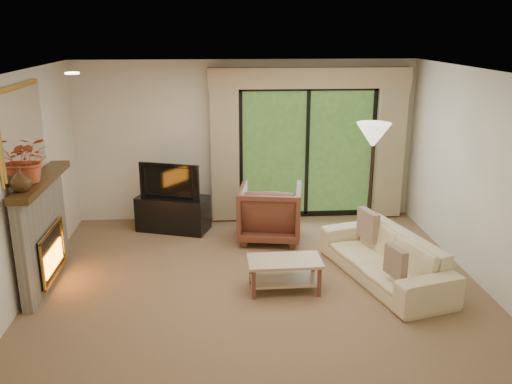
{
  "coord_description": "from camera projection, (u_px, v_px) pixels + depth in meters",
  "views": [
    {
      "loc": [
        -0.48,
        -6.17,
        3.08
      ],
      "look_at": [
        0.0,
        0.3,
        1.1
      ],
      "focal_mm": 38.0,
      "sensor_mm": 36.0,
      "label": 1
    }
  ],
  "objects": [
    {
      "name": "cornice",
      "position": [
        310.0,
        78.0,
        8.46
      ],
      "size": [
        3.2,
        0.24,
        0.32
      ],
      "primitive_type": "cube",
      "color": "tan",
      "rests_on": "wall_back"
    },
    {
      "name": "vase",
      "position": [
        20.0,
        180.0,
        5.85
      ],
      "size": [
        0.31,
        0.31,
        0.25
      ],
      "primitive_type": "imported",
      "rotation": [
        0.0,
        0.0,
        -0.33
      ],
      "color": "#3F2A13",
      "rests_on": "fireplace"
    },
    {
      "name": "media_console",
      "position": [
        173.0,
        213.0,
        8.51
      ],
      "size": [
        1.19,
        0.81,
        0.55
      ],
      "primitive_type": "cube",
      "rotation": [
        0.0,
        0.0,
        -0.32
      ],
      "color": "black",
      "rests_on": "floor"
    },
    {
      "name": "wall_back",
      "position": [
        246.0,
        141.0,
        8.82
      ],
      "size": [
        5.0,
        0.0,
        5.0
      ],
      "primitive_type": "plane",
      "rotation": [
        1.57,
        0.0,
        0.0
      ],
      "color": "beige",
      "rests_on": "ground"
    },
    {
      "name": "pillow_far",
      "position": [
        368.0,
        225.0,
        7.31
      ],
      "size": [
        0.22,
        0.43,
        0.41
      ],
      "primitive_type": "cube",
      "rotation": [
        0.0,
        0.0,
        0.27
      ],
      "color": "brown",
      "rests_on": "sofa"
    },
    {
      "name": "pillow_near",
      "position": [
        396.0,
        262.0,
        6.2
      ],
      "size": [
        0.18,
        0.36,
        0.35
      ],
      "primitive_type": "cube",
      "rotation": [
        0.0,
        0.0,
        0.27
      ],
      "color": "brown",
      "rests_on": "sofa"
    },
    {
      "name": "wall_left",
      "position": [
        20.0,
        188.0,
        6.24
      ],
      "size": [
        0.0,
        5.0,
        5.0
      ],
      "primitive_type": "plane",
      "rotation": [
        1.57,
        0.0,
        1.57
      ],
      "color": "beige",
      "rests_on": "ground"
    },
    {
      "name": "wall_front",
      "position": [
        283.0,
        275.0,
        4.05
      ],
      "size": [
        5.0,
        0.0,
        5.0
      ],
      "primitive_type": "plane",
      "rotation": [
        -1.57,
        0.0,
        0.0
      ],
      "color": "beige",
      "rests_on": "ground"
    },
    {
      "name": "floor",
      "position": [
        258.0,
        282.0,
        6.81
      ],
      "size": [
        5.5,
        5.5,
        0.0
      ],
      "primitive_type": "plane",
      "color": "#836445",
      "rests_on": "ground"
    },
    {
      "name": "mirror",
      "position": [
        22.0,
        129.0,
        6.24
      ],
      "size": [
        0.07,
        1.45,
        1.02
      ],
      "primitive_type": null,
      "color": "gold",
      "rests_on": "wall_left"
    },
    {
      "name": "fireplace",
      "position": [
        42.0,
        231.0,
        6.62
      ],
      "size": [
        0.24,
        1.7,
        1.37
      ],
      "primitive_type": null,
      "color": "slate",
      "rests_on": "floor"
    },
    {
      "name": "sliding_door",
      "position": [
        307.0,
        153.0,
        8.9
      ],
      "size": [
        2.26,
        0.1,
        2.16
      ],
      "primitive_type": null,
      "color": "black",
      "rests_on": "floor"
    },
    {
      "name": "curtain_left",
      "position": [
        225.0,
        150.0,
        8.67
      ],
      "size": [
        0.45,
        0.18,
        2.35
      ],
      "primitive_type": "cube",
      "color": "tan",
      "rests_on": "floor"
    },
    {
      "name": "tv",
      "position": [
        172.0,
        180.0,
        8.35
      ],
      "size": [
        0.95,
        0.42,
        0.56
      ],
      "primitive_type": "imported",
      "rotation": [
        0.0,
        0.0,
        -0.32
      ],
      "color": "black",
      "rests_on": "media_console"
    },
    {
      "name": "floor_lamp",
      "position": [
        370.0,
        185.0,
        7.77
      ],
      "size": [
        0.55,
        0.55,
        1.8
      ],
      "primitive_type": null,
      "rotation": [
        0.0,
        0.0,
        0.14
      ],
      "color": "#FBEDCF",
      "rests_on": "floor"
    },
    {
      "name": "curtain_right",
      "position": [
        390.0,
        147.0,
        8.86
      ],
      "size": [
        0.45,
        0.18,
        2.35
      ],
      "primitive_type": "cube",
      "color": "tan",
      "rests_on": "floor"
    },
    {
      "name": "armchair",
      "position": [
        270.0,
        212.0,
        8.1
      ],
      "size": [
        1.04,
        1.07,
        0.85
      ],
      "primitive_type": "imported",
      "rotation": [
        0.0,
        0.0,
        2.98
      ],
      "color": "brown",
      "rests_on": "floor"
    },
    {
      "name": "coffee_table",
      "position": [
        284.0,
        275.0,
        6.57
      ],
      "size": [
        0.89,
        0.5,
        0.4
      ],
      "primitive_type": null,
      "rotation": [
        0.0,
        0.0,
        0.01
      ],
      "color": "tan",
      "rests_on": "floor"
    },
    {
      "name": "branches",
      "position": [
        29.0,
        160.0,
        6.15
      ],
      "size": [
        0.54,
        0.49,
        0.53
      ],
      "primitive_type": "imported",
      "rotation": [
        0.0,
        0.0,
        0.18
      ],
      "color": "#CA522B",
      "rests_on": "fireplace"
    },
    {
      "name": "sofa",
      "position": [
        385.0,
        257.0,
        6.82
      ],
      "size": [
        1.31,
        2.18,
        0.59
      ],
      "primitive_type": "imported",
      "rotation": [
        0.0,
        0.0,
        -1.3
      ],
      "color": "beige",
      "rests_on": "floor"
    },
    {
      "name": "wall_right",
      "position": [
        481.0,
        179.0,
        6.63
      ],
      "size": [
        0.0,
        5.0,
        5.0
      ],
      "primitive_type": "plane",
      "rotation": [
        1.57,
        0.0,
        -1.57
      ],
      "color": "beige",
      "rests_on": "ground"
    },
    {
      "name": "ceiling",
      "position": [
        258.0,
        72.0,
        6.05
      ],
      "size": [
        5.5,
        5.5,
        0.0
      ],
      "primitive_type": "plane",
      "rotation": [
        3.14,
        0.0,
        0.0
      ],
      "color": "silver",
      "rests_on": "ground"
    }
  ]
}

